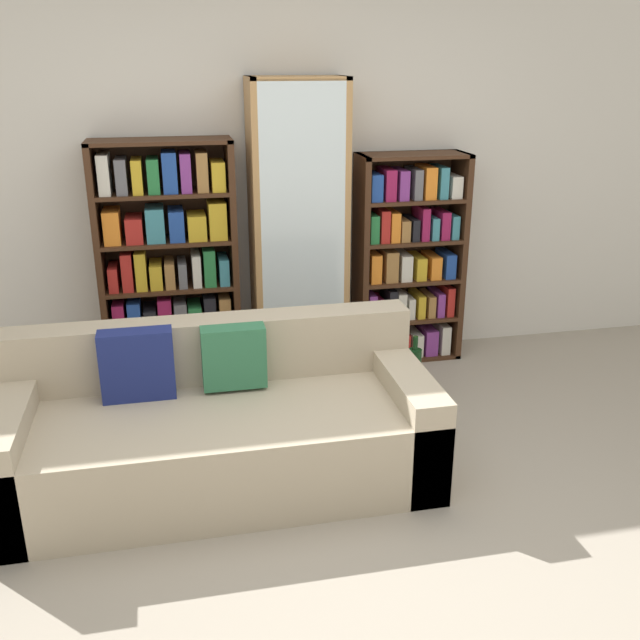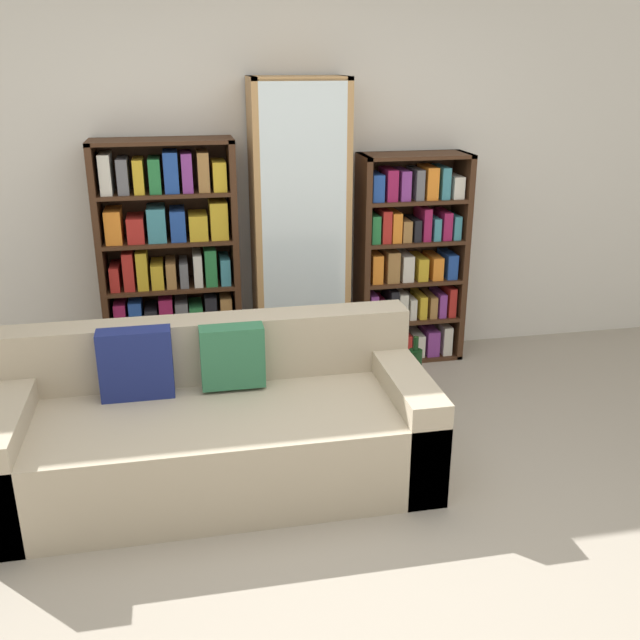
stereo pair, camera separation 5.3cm
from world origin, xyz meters
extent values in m
plane|color=gray|center=(0.00, 0.00, 0.00)|extent=(16.00, 16.00, 0.00)
cube|color=beige|center=(0.00, 2.25, 1.35)|extent=(7.17, 0.06, 2.70)
cube|color=tan|center=(-0.58, 0.65, 0.21)|extent=(2.13, 0.89, 0.43)
cube|color=tan|center=(-0.58, 1.00, 0.60)|extent=(2.13, 0.20, 0.34)
cube|color=tan|center=(-1.54, 0.65, 0.27)|extent=(0.20, 0.89, 0.55)
cube|color=tan|center=(0.39, 0.65, 0.27)|extent=(0.20, 0.89, 0.55)
cube|color=navy|center=(-0.95, 0.84, 0.61)|extent=(0.36, 0.12, 0.36)
cube|color=#2D6B47|center=(-0.47, 0.84, 0.61)|extent=(0.32, 0.12, 0.32)
cube|color=#3D2314|center=(-1.19, 2.04, 0.79)|extent=(0.04, 0.32, 1.57)
cube|color=#3D2314|center=(-0.35, 2.04, 0.79)|extent=(0.04, 0.32, 1.57)
cube|color=#3D2314|center=(-0.77, 2.04, 1.56)|extent=(0.88, 0.32, 0.02)
cube|color=#3D2314|center=(-0.77, 2.04, 0.01)|extent=(0.88, 0.32, 0.02)
cube|color=#3D2314|center=(-0.77, 2.19, 0.79)|extent=(0.88, 0.01, 1.57)
cube|color=#3D2314|center=(-0.77, 2.04, 0.33)|extent=(0.80, 0.32, 0.02)
cube|color=#3D2314|center=(-0.77, 2.04, 0.63)|extent=(0.80, 0.32, 0.02)
cube|color=#3D2314|center=(-0.77, 2.04, 0.94)|extent=(0.80, 0.32, 0.02)
cube|color=#3D2314|center=(-0.77, 2.04, 1.24)|extent=(0.80, 0.32, 0.02)
cube|color=#237038|center=(-1.10, 2.03, 0.12)|extent=(0.10, 0.24, 0.20)
cube|color=#AD231E|center=(-0.99, 2.03, 0.11)|extent=(0.08, 0.24, 0.18)
cube|color=#7A3384|center=(-0.88, 2.03, 0.15)|extent=(0.08, 0.24, 0.25)
cube|color=#8E1947|center=(-0.77, 2.03, 0.14)|extent=(0.07, 0.24, 0.24)
cube|color=#237038|center=(-0.66, 2.03, 0.12)|extent=(0.08, 0.24, 0.20)
cube|color=#AD231E|center=(-0.54, 2.03, 0.13)|extent=(0.08, 0.24, 0.20)
cube|color=#7A3384|center=(-0.43, 2.03, 0.14)|extent=(0.08, 0.24, 0.23)
cube|color=#8E1947|center=(-1.11, 2.03, 0.45)|extent=(0.07, 0.24, 0.22)
cube|color=#1E4293|center=(-1.01, 2.03, 0.45)|extent=(0.08, 0.24, 0.22)
cube|color=black|center=(-0.91, 2.03, 0.42)|extent=(0.08, 0.24, 0.16)
cube|color=#8E1947|center=(-0.81, 2.03, 0.46)|extent=(0.09, 0.24, 0.23)
cube|color=#5B5B60|center=(-0.71, 2.03, 0.44)|extent=(0.08, 0.24, 0.20)
cube|color=#237038|center=(-0.62, 2.03, 0.42)|extent=(0.09, 0.24, 0.17)
cube|color=black|center=(-0.52, 2.03, 0.46)|extent=(0.08, 0.24, 0.23)
cube|color=olive|center=(-0.43, 2.03, 0.45)|extent=(0.07, 0.24, 0.22)
cube|color=#AD231E|center=(-1.12, 2.03, 0.72)|extent=(0.06, 0.24, 0.15)
cube|color=#AD231E|center=(-1.03, 2.03, 0.77)|extent=(0.07, 0.24, 0.24)
cube|color=gold|center=(-0.94, 2.03, 0.77)|extent=(0.07, 0.24, 0.25)
cube|color=gold|center=(-0.85, 2.03, 0.72)|extent=(0.08, 0.24, 0.16)
cube|color=olive|center=(-0.76, 2.03, 0.73)|extent=(0.06, 0.24, 0.17)
cube|color=#5B5B60|center=(-0.68, 2.03, 0.73)|extent=(0.05, 0.24, 0.16)
cube|color=beige|center=(-0.59, 2.03, 0.75)|extent=(0.05, 0.24, 0.21)
cube|color=#237038|center=(-0.51, 2.03, 0.77)|extent=(0.07, 0.24, 0.24)
cube|color=teal|center=(-0.42, 2.03, 0.73)|extent=(0.06, 0.24, 0.17)
cube|color=orange|center=(-1.09, 2.03, 1.05)|extent=(0.10, 0.24, 0.21)
cube|color=#AD231E|center=(-0.96, 2.03, 1.03)|extent=(0.10, 0.24, 0.16)
cube|color=teal|center=(-0.83, 2.03, 1.06)|extent=(0.11, 0.24, 0.21)
cube|color=#1E4293|center=(-0.70, 2.03, 1.05)|extent=(0.09, 0.24, 0.19)
cube|color=gold|center=(-0.57, 2.03, 1.03)|extent=(0.11, 0.24, 0.16)
cube|color=gold|center=(-0.44, 2.03, 1.07)|extent=(0.11, 0.24, 0.24)
cube|color=beige|center=(-1.11, 2.03, 1.38)|extent=(0.07, 0.24, 0.24)
cube|color=#5B5B60|center=(-1.01, 2.03, 1.36)|extent=(0.07, 0.24, 0.21)
cube|color=gold|center=(-0.91, 2.03, 1.36)|extent=(0.06, 0.24, 0.21)
cube|color=#237038|center=(-0.82, 2.03, 1.36)|extent=(0.07, 0.24, 0.21)
cube|color=#1E4293|center=(-0.72, 2.03, 1.38)|extent=(0.09, 0.24, 0.25)
cube|color=#7A3384|center=(-0.62, 2.03, 1.38)|extent=(0.06, 0.24, 0.24)
cube|color=olive|center=(-0.52, 2.03, 1.38)|extent=(0.07, 0.24, 0.24)
cube|color=gold|center=(-0.43, 2.03, 1.35)|extent=(0.08, 0.24, 0.18)
cube|color=#AD7F4C|center=(-0.20, 2.02, 0.97)|extent=(0.04, 0.36, 1.94)
cube|color=#AD7F4C|center=(0.38, 2.02, 0.97)|extent=(0.04, 0.36, 1.94)
cube|color=#AD7F4C|center=(0.09, 2.02, 1.92)|extent=(0.62, 0.36, 0.02)
cube|color=#AD7F4C|center=(0.09, 2.02, 0.01)|extent=(0.62, 0.36, 0.02)
cube|color=#AD7F4C|center=(0.09, 2.19, 0.97)|extent=(0.62, 0.01, 1.94)
cube|color=silver|center=(0.09, 1.84, 0.97)|extent=(0.54, 0.01, 1.91)
cube|color=#AD7F4C|center=(0.09, 2.02, 0.40)|extent=(0.54, 0.32, 0.02)
cube|color=#AD7F4C|center=(0.09, 2.02, 0.78)|extent=(0.54, 0.32, 0.02)
cube|color=#AD7F4C|center=(0.09, 2.02, 1.16)|extent=(0.54, 0.32, 0.02)
cube|color=#AD7F4C|center=(0.09, 2.02, 1.53)|extent=(0.54, 0.32, 0.02)
cylinder|color=silver|center=(-0.08, 2.00, 0.06)|extent=(0.01, 0.01, 0.08)
cone|color=silver|center=(-0.08, 2.00, 0.16)|extent=(0.09, 0.09, 0.10)
cylinder|color=silver|center=(0.09, 2.02, 0.06)|extent=(0.01, 0.01, 0.08)
cone|color=silver|center=(0.09, 2.02, 0.16)|extent=(0.09, 0.09, 0.10)
cylinder|color=silver|center=(0.25, 2.01, 0.06)|extent=(0.01, 0.01, 0.08)
cone|color=silver|center=(0.25, 2.01, 0.16)|extent=(0.09, 0.09, 0.10)
cylinder|color=silver|center=(-0.10, 2.03, 0.45)|extent=(0.01, 0.01, 0.08)
cone|color=silver|center=(-0.10, 2.03, 0.54)|extent=(0.09, 0.09, 0.10)
cylinder|color=silver|center=(0.02, 2.00, 0.45)|extent=(0.01, 0.01, 0.08)
cone|color=silver|center=(0.02, 2.00, 0.54)|extent=(0.09, 0.09, 0.10)
cylinder|color=silver|center=(0.15, 2.03, 0.45)|extent=(0.01, 0.01, 0.08)
cone|color=silver|center=(0.15, 2.03, 0.54)|extent=(0.09, 0.09, 0.10)
cylinder|color=silver|center=(0.27, 2.03, 0.45)|extent=(0.01, 0.01, 0.08)
cone|color=silver|center=(0.27, 2.03, 0.54)|extent=(0.09, 0.09, 0.10)
cylinder|color=silver|center=(-0.08, 2.02, 0.83)|extent=(0.01, 0.01, 0.07)
cone|color=silver|center=(-0.08, 2.02, 0.91)|extent=(0.09, 0.09, 0.09)
cylinder|color=silver|center=(0.09, 2.01, 0.83)|extent=(0.01, 0.01, 0.07)
cone|color=silver|center=(0.09, 2.01, 0.91)|extent=(0.09, 0.09, 0.09)
cylinder|color=silver|center=(0.25, 2.03, 0.83)|extent=(0.01, 0.01, 0.07)
cone|color=silver|center=(0.25, 2.03, 0.91)|extent=(0.09, 0.09, 0.09)
cylinder|color=silver|center=(-0.12, 2.02, 1.20)|extent=(0.01, 0.01, 0.07)
cone|color=silver|center=(-0.12, 2.02, 1.28)|extent=(0.06, 0.06, 0.08)
cylinder|color=silver|center=(-0.04, 2.03, 1.20)|extent=(0.01, 0.01, 0.07)
cone|color=silver|center=(-0.04, 2.03, 1.28)|extent=(0.06, 0.06, 0.08)
cylinder|color=silver|center=(0.04, 2.00, 1.20)|extent=(0.01, 0.01, 0.07)
cone|color=silver|center=(0.04, 2.00, 1.28)|extent=(0.06, 0.06, 0.08)
cylinder|color=silver|center=(0.13, 2.02, 1.20)|extent=(0.01, 0.01, 0.07)
cone|color=silver|center=(0.13, 2.02, 1.28)|extent=(0.06, 0.06, 0.08)
cylinder|color=silver|center=(0.21, 2.04, 1.20)|extent=(0.01, 0.01, 0.07)
cone|color=silver|center=(0.21, 2.04, 1.28)|extent=(0.06, 0.06, 0.08)
cylinder|color=silver|center=(0.30, 2.02, 1.20)|extent=(0.01, 0.01, 0.07)
cone|color=silver|center=(0.30, 2.02, 1.28)|extent=(0.06, 0.06, 0.08)
cylinder|color=silver|center=(-0.08, 2.03, 1.58)|extent=(0.01, 0.01, 0.07)
cone|color=silver|center=(-0.08, 2.03, 1.66)|extent=(0.09, 0.09, 0.08)
cylinder|color=silver|center=(0.09, 2.00, 1.58)|extent=(0.01, 0.01, 0.07)
cone|color=silver|center=(0.09, 2.00, 1.66)|extent=(0.09, 0.09, 0.08)
cylinder|color=silver|center=(0.25, 2.02, 1.58)|extent=(0.01, 0.01, 0.07)
cone|color=silver|center=(0.25, 2.02, 1.66)|extent=(0.09, 0.09, 0.08)
cube|color=#3D2314|center=(0.52, 2.04, 0.72)|extent=(0.04, 0.32, 1.45)
cube|color=#3D2314|center=(1.22, 2.04, 0.72)|extent=(0.04, 0.32, 1.45)
cube|color=#3D2314|center=(0.87, 2.04, 1.43)|extent=(0.74, 0.32, 0.02)
cube|color=#3D2314|center=(0.87, 2.04, 0.01)|extent=(0.74, 0.32, 0.02)
cube|color=#3D2314|center=(0.87, 2.19, 0.72)|extent=(0.74, 0.01, 1.45)
cube|color=#3D2314|center=(0.87, 2.04, 0.30)|extent=(0.66, 0.32, 0.02)
cube|color=#3D2314|center=(0.87, 2.04, 0.58)|extent=(0.66, 0.32, 0.02)
cube|color=#3D2314|center=(0.87, 2.04, 0.86)|extent=(0.66, 0.32, 0.02)
cube|color=#3D2314|center=(0.87, 2.04, 1.14)|extent=(0.66, 0.32, 0.02)
cube|color=black|center=(0.60, 2.03, 0.12)|extent=(0.10, 0.24, 0.20)
cube|color=#AD231E|center=(0.71, 2.03, 0.13)|extent=(0.06, 0.24, 0.21)
cube|color=#AD231E|center=(0.82, 2.03, 0.11)|extent=(0.09, 0.24, 0.17)
cube|color=beige|center=(0.93, 2.03, 0.11)|extent=(0.08, 0.24, 0.16)
cube|color=#7A3384|center=(1.03, 2.03, 0.12)|extent=(0.09, 0.24, 0.19)
cube|color=beige|center=(1.14, 2.03, 0.13)|extent=(0.06, 0.24, 0.21)
cube|color=#7A3384|center=(0.59, 2.03, 0.41)|extent=(0.05, 0.24, 0.19)
cube|color=#8E1947|center=(0.66, 2.03, 0.39)|extent=(0.05, 0.24, 0.14)
cube|color=black|center=(0.73, 2.03, 0.42)|extent=(0.06, 0.24, 0.22)
cube|color=beige|center=(0.80, 2.03, 0.41)|extent=(0.06, 0.24, 0.19)
cube|color=beige|center=(0.87, 2.03, 0.39)|extent=(0.05, 0.24, 0.15)
cube|color=gold|center=(0.94, 2.03, 0.40)|extent=(0.05, 0.24, 0.16)
cube|color=olive|center=(1.02, 2.03, 0.39)|extent=(0.05, 0.24, 0.15)
cube|color=#7A3384|center=(1.08, 2.03, 0.40)|extent=(0.05, 0.24, 0.17)
cube|color=#AD231E|center=(1.15, 2.03, 0.42)|extent=(0.05, 0.24, 0.21)
cube|color=orange|center=(0.60, 2.03, 0.69)|extent=(0.07, 0.24, 0.20)
cube|color=olive|center=(0.71, 2.03, 0.70)|extent=(0.09, 0.24, 0.21)
cube|color=beige|center=(0.82, 2.03, 0.69)|extent=(0.08, 0.24, 0.18)
cube|color=gold|center=(0.92, 2.03, 0.67)|extent=(0.07, 0.24, 0.16)
cube|color=orange|center=(1.03, 2.03, 0.67)|extent=(0.07, 0.24, 0.16)
cube|color=#1E4293|center=(1.14, 2.03, 0.68)|extent=(0.07, 0.24, 0.17)
cube|color=#237038|center=(0.58, 2.03, 0.97)|extent=(0.06, 0.24, 0.19)
cube|color=#AD231E|center=(0.66, 2.03, 0.98)|extent=(0.06, 0.24, 0.22)
cube|color=orange|center=(0.73, 2.03, 0.97)|extent=(0.06, 0.24, 0.20)
cube|color=olive|center=(0.80, 2.03, 0.95)|extent=(0.06, 0.24, 0.14)
cube|color=black|center=(0.87, 2.03, 0.95)|extent=(0.05, 0.24, 0.15)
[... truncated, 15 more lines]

